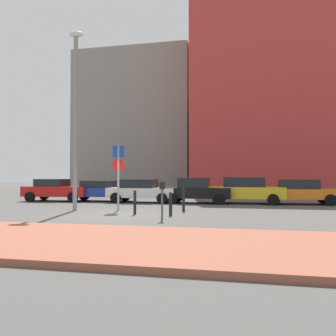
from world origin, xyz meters
TOP-DOWN VIEW (x-y plane):
  - ground_plane at (0.00, 0.00)m, footprint 120.00×120.00m
  - sidewalk_brick at (0.00, -6.12)m, footprint 40.00×4.47m
  - parked_car_red at (-6.90, 6.89)m, footprint 4.35×2.30m
  - parked_car_blue at (-4.10, 7.37)m, footprint 4.24×2.12m
  - parked_car_white at (-1.08, 6.92)m, footprint 4.26×2.11m
  - parked_car_black at (2.37, 7.00)m, footprint 4.04×2.00m
  - parked_car_yellow at (5.24, 7.24)m, footprint 4.57×2.05m
  - parked_car_orange at (8.29, 7.37)m, footprint 4.43×1.97m
  - parking_sign_post at (-0.66, 1.64)m, footprint 0.59×0.14m
  - parking_meter at (2.13, -1.24)m, footprint 0.18×0.14m
  - street_lamp at (-2.70, 1.25)m, footprint 0.70×0.36m
  - traffic_bollard_near at (0.57, 0.32)m, footprint 0.12×0.12m
  - traffic_bollard_mid at (2.39, 2.05)m, footprint 0.14×0.14m
  - traffic_bollard_far at (2.15, 0.20)m, footprint 0.14×0.14m
  - building_colorful_midrise at (9.24, 28.31)m, footprint 18.95×14.67m
  - building_under_construction at (-8.82, 33.07)m, footprint 15.10×13.15m

SIDE VIEW (x-z plane):
  - ground_plane at x=0.00m, z-range 0.00..0.00m
  - sidewalk_brick at x=0.00m, z-range 0.00..0.14m
  - traffic_bollard_far at x=2.15m, z-range 0.00..0.95m
  - traffic_bollard_near at x=0.57m, z-range 0.00..1.02m
  - traffic_bollard_mid at x=2.39m, z-range 0.00..1.09m
  - parked_car_blue at x=-4.10m, z-range 0.04..1.38m
  - parked_car_orange at x=8.29m, z-range 0.03..1.46m
  - parked_car_red at x=-6.90m, z-range 0.02..1.47m
  - parked_car_white at x=-1.08m, z-range 0.03..1.47m
  - parked_car_black at x=2.37m, z-range 0.01..1.54m
  - parked_car_yellow at x=5.24m, z-range 0.03..1.60m
  - parking_meter at x=2.13m, z-range 0.21..1.63m
  - parking_sign_post at x=-0.66m, z-range 0.40..3.50m
  - street_lamp at x=-2.70m, z-range 0.65..9.23m
  - building_under_construction at x=-8.82m, z-range 0.00..17.92m
  - building_colorful_midrise at x=9.24m, z-range 0.00..24.64m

